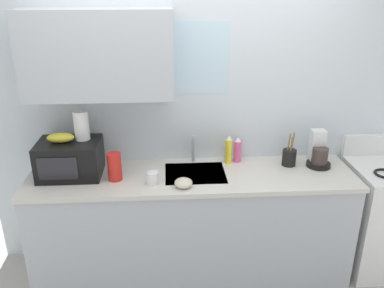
# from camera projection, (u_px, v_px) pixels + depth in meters

# --- Properties ---
(kitchen_wall_assembly) EXTENTS (3.27, 0.42, 2.50)m
(kitchen_wall_assembly) POSITION_uv_depth(u_px,v_px,m) (173.00, 105.00, 3.15)
(kitchen_wall_assembly) COLOR silver
(kitchen_wall_assembly) RESTS_ON ground
(counter_unit) EXTENTS (2.50, 0.63, 0.90)m
(counter_unit) POSITION_uv_depth(u_px,v_px,m) (192.00, 223.00, 3.21)
(counter_unit) COLOR #B2B7BC
(counter_unit) RESTS_ON ground
(sink_faucet) EXTENTS (0.03, 0.03, 0.22)m
(sink_faucet) POSITION_uv_depth(u_px,v_px,m) (193.00, 149.00, 3.23)
(sink_faucet) COLOR #B2B5BA
(sink_faucet) RESTS_ON counter_unit
(stove_range) EXTENTS (0.60, 0.60, 1.08)m
(stove_range) POSITION_uv_depth(u_px,v_px,m) (383.00, 216.00, 3.31)
(stove_range) COLOR white
(stove_range) RESTS_ON ground
(microwave) EXTENTS (0.46, 0.35, 0.27)m
(microwave) POSITION_uv_depth(u_px,v_px,m) (70.00, 159.00, 2.98)
(microwave) COLOR black
(microwave) RESTS_ON counter_unit
(banana_bunch) EXTENTS (0.20, 0.11, 0.07)m
(banana_bunch) POSITION_uv_depth(u_px,v_px,m) (60.00, 138.00, 2.92)
(banana_bunch) COLOR gold
(banana_bunch) RESTS_ON microwave
(paper_towel_roll) EXTENTS (0.11, 0.11, 0.22)m
(paper_towel_roll) POSITION_uv_depth(u_px,v_px,m) (81.00, 125.00, 2.95)
(paper_towel_roll) COLOR white
(paper_towel_roll) RESTS_ON microwave
(coffee_maker) EXTENTS (0.19, 0.21, 0.28)m
(coffee_maker) POSITION_uv_depth(u_px,v_px,m) (318.00, 153.00, 3.16)
(coffee_maker) COLOR black
(coffee_maker) RESTS_ON counter_unit
(dish_soap_bottle_yellow) EXTENTS (0.06, 0.06, 0.24)m
(dish_soap_bottle_yellow) POSITION_uv_depth(u_px,v_px,m) (228.00, 150.00, 3.20)
(dish_soap_bottle_yellow) COLOR yellow
(dish_soap_bottle_yellow) RESTS_ON counter_unit
(dish_soap_bottle_pink) EXTENTS (0.06, 0.06, 0.21)m
(dish_soap_bottle_pink) POSITION_uv_depth(u_px,v_px,m) (238.00, 150.00, 3.23)
(dish_soap_bottle_pink) COLOR #E55999
(dish_soap_bottle_pink) RESTS_ON counter_unit
(cereal_canister) EXTENTS (0.10, 0.10, 0.21)m
(cereal_canister) POSITION_uv_depth(u_px,v_px,m) (115.00, 167.00, 2.92)
(cereal_canister) COLOR red
(cereal_canister) RESTS_ON counter_unit
(mug_white) EXTENTS (0.08, 0.08, 0.09)m
(mug_white) POSITION_uv_depth(u_px,v_px,m) (153.00, 178.00, 2.88)
(mug_white) COLOR white
(mug_white) RESTS_ON counter_unit
(utensil_crock) EXTENTS (0.11, 0.11, 0.28)m
(utensil_crock) POSITION_uv_depth(u_px,v_px,m) (289.00, 157.00, 3.17)
(utensil_crock) COLOR black
(utensil_crock) RESTS_ON counter_unit
(small_bowl) EXTENTS (0.13, 0.13, 0.06)m
(small_bowl) POSITION_uv_depth(u_px,v_px,m) (183.00, 183.00, 2.84)
(small_bowl) COLOR beige
(small_bowl) RESTS_ON counter_unit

